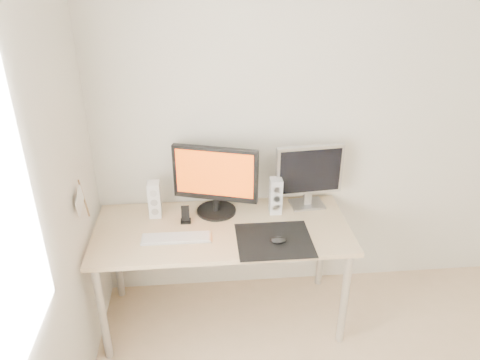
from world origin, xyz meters
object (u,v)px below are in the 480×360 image
speaker_left (155,199)px  keyboard (176,238)px  mouse (278,240)px  phone_dock (186,217)px  main_monitor (215,178)px  second_monitor (309,173)px  desk (222,238)px  speaker_right (276,196)px

speaker_left → keyboard: (0.14, -0.28, -0.11)m
mouse → phone_dock: bearing=152.7°
phone_dock → main_monitor: bearing=27.1°
mouse → phone_dock: phone_dock is taller
main_monitor → second_monitor: main_monitor is taller
desk → speaker_left: (-0.42, 0.18, 0.20)m
phone_dock → second_monitor: bearing=9.9°
mouse → keyboard: size_ratio=0.24×
desk → speaker_left: size_ratio=6.57×
mouse → speaker_left: 0.84m
mouse → keyboard: bearing=170.8°
speaker_left → second_monitor: bearing=2.7°
keyboard → phone_dock: bearing=73.9°
speaker_right → phone_dock: size_ratio=2.07×
mouse → speaker_right: bearing=84.2°
second_monitor → speaker_left: bearing=-177.3°
second_monitor → speaker_left: second_monitor is taller
keyboard → speaker_right: bearing=22.1°
desk → phone_dock: 0.27m
speaker_left → speaker_right: (0.78, -0.02, 0.00)m
speaker_left → speaker_right: size_ratio=1.00×
main_monitor → second_monitor: (0.62, 0.04, -0.01)m
second_monitor → phone_dock: 0.86m
desk → phone_dock: (-0.23, 0.08, 0.11)m
second_monitor → speaker_left: size_ratio=1.86×
mouse → speaker_left: (-0.75, 0.38, 0.10)m
phone_dock → keyboard: bearing=-106.1°
desk → mouse: bearing=-32.0°
mouse → keyboard: (-0.61, 0.10, -0.01)m
desk → main_monitor: main_monitor is taller
desk → phone_dock: bearing=160.2°
desk → main_monitor: size_ratio=2.97×
main_monitor → keyboard: (-0.25, -0.29, -0.25)m
second_monitor → speaker_right: (-0.23, -0.07, -0.12)m
second_monitor → speaker_left: 1.02m
speaker_right → speaker_left: bearing=178.4°
speaker_left → desk: bearing=-22.9°
mouse → speaker_right: 0.37m
speaker_left → phone_dock: 0.23m
mouse → phone_dock: (-0.55, 0.28, 0.01)m
mouse → speaker_left: size_ratio=0.41×
mouse → phone_dock: 0.62m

